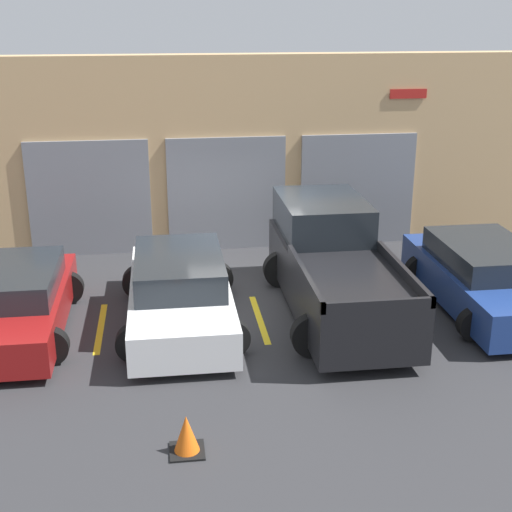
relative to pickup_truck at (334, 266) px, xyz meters
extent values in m
plane|color=#2D2D30|center=(-1.49, 1.00, -0.89)|extent=(28.00, 28.00, 0.00)
cube|color=tan|center=(-1.49, 4.30, 1.40)|extent=(15.12, 0.60, 4.59)
cube|color=slate|center=(-4.91, 3.96, 0.47)|extent=(2.82, 0.08, 2.73)
cube|color=slate|center=(-1.69, 3.96, 0.47)|extent=(2.82, 0.08, 2.73)
cube|color=slate|center=(1.54, 3.96, 0.47)|extent=(2.82, 0.08, 2.73)
cube|color=#B21E19|center=(2.67, 3.97, 2.77)|extent=(0.90, 0.03, 0.22)
cube|color=black|center=(0.00, -0.31, -0.19)|extent=(1.82, 5.19, 0.99)
cube|color=#1E2328|center=(0.00, 1.12, 0.68)|extent=(1.67, 2.34, 0.75)
cube|color=black|center=(-0.87, -1.48, 0.40)|extent=(0.08, 2.85, 0.18)
cube|color=black|center=(0.87, -1.48, 0.40)|extent=(0.08, 2.85, 0.18)
cube|color=black|center=(0.00, -2.86, 0.40)|extent=(1.82, 0.08, 0.18)
cylinder|color=black|center=(-0.80, 1.30, -0.51)|extent=(0.76, 0.22, 0.76)
cylinder|color=black|center=(0.80, 1.30, -0.51)|extent=(0.76, 0.22, 0.76)
cylinder|color=black|center=(-0.80, -1.92, -0.51)|extent=(0.76, 0.22, 0.76)
cylinder|color=black|center=(0.80, -1.92, -0.51)|extent=(0.76, 0.22, 0.76)
cube|color=white|center=(-2.97, -0.31, -0.42)|extent=(1.81, 4.53, 0.66)
cube|color=#1E2328|center=(-2.97, -0.20, 0.18)|extent=(1.60, 2.49, 0.52)
cylinder|color=black|center=(-3.77, 1.10, -0.56)|extent=(0.67, 0.22, 0.67)
cylinder|color=black|center=(-2.18, 1.10, -0.56)|extent=(0.67, 0.22, 0.67)
cylinder|color=black|center=(-3.77, -1.72, -0.56)|extent=(0.67, 0.22, 0.67)
cylinder|color=black|center=(-2.18, -1.72, -0.56)|extent=(0.67, 0.22, 0.67)
cube|color=navy|center=(2.97, -0.31, -0.41)|extent=(1.84, 4.50, 0.70)
cube|color=#1E2328|center=(2.97, -0.20, 0.17)|extent=(1.62, 2.48, 0.45)
cylinder|color=black|center=(2.16, 1.08, -0.59)|extent=(0.60, 0.22, 0.60)
cylinder|color=black|center=(3.79, 1.08, -0.59)|extent=(0.60, 0.22, 0.60)
cylinder|color=black|center=(2.16, -1.71, -0.59)|extent=(0.60, 0.22, 0.60)
cube|color=maroon|center=(-5.95, -0.31, -0.44)|extent=(1.76, 4.20, 0.62)
cube|color=#1E2328|center=(-5.95, -0.21, 0.10)|extent=(1.55, 2.31, 0.46)
cylinder|color=black|center=(-5.18, 0.99, -0.57)|extent=(0.64, 0.22, 0.64)
cylinder|color=black|center=(-5.18, -1.61, -0.57)|extent=(0.64, 0.22, 0.64)
cube|color=gold|center=(-4.46, -0.31, -0.89)|extent=(0.12, 2.20, 0.01)
cube|color=gold|center=(-1.49, -0.31, -0.89)|extent=(0.12, 2.20, 0.01)
cube|color=gold|center=(1.49, -0.31, -0.89)|extent=(0.12, 2.20, 0.01)
cube|color=black|center=(-3.04, -4.41, -0.88)|extent=(0.47, 0.47, 0.03)
cone|color=orange|center=(-3.04, -4.41, -0.62)|extent=(0.36, 0.36, 0.55)
camera|label=1|loc=(-3.21, -12.58, 4.75)|focal=50.00mm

